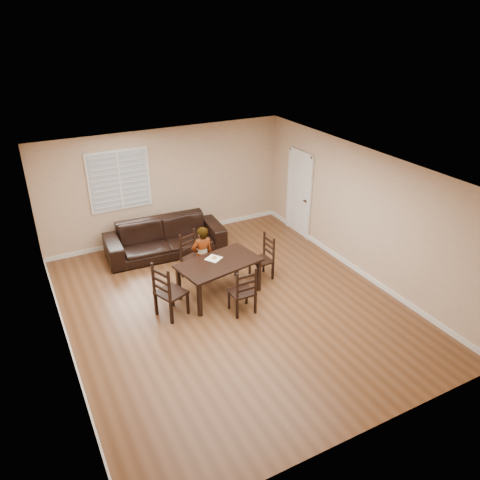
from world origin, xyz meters
name	(u,v)px	position (x,y,z in m)	size (l,w,h in m)	color
ground	(232,306)	(0.00, 0.00, 0.00)	(7.00, 7.00, 0.00)	brown
room	(229,216)	(0.04, 0.18, 1.81)	(6.04, 7.04, 2.72)	#D0AE8C
dining_table	(219,266)	(-0.04, 0.47, 0.65)	(1.71, 1.16, 0.74)	black
chair_near	(190,256)	(-0.25, 1.45, 0.45)	(0.56, 0.55, 0.99)	black
chair_far	(245,294)	(0.09, -0.35, 0.44)	(0.44, 0.41, 0.96)	black
chair_left	(165,294)	(-1.23, 0.22, 0.50)	(0.61, 0.63, 1.10)	black
chair_right	(266,258)	(1.14, 0.67, 0.43)	(0.41, 0.44, 0.95)	black
child	(202,256)	(-0.15, 1.03, 0.64)	(0.46, 0.31, 1.27)	gray
napkin	(214,258)	(-0.07, 0.64, 0.74)	(0.27, 0.27, 0.00)	beige
donut	(214,257)	(-0.06, 0.65, 0.76)	(0.10, 0.10, 0.04)	#B78941
sofa	(165,238)	(-0.38, 2.66, 0.39)	(2.69, 1.05, 0.79)	black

